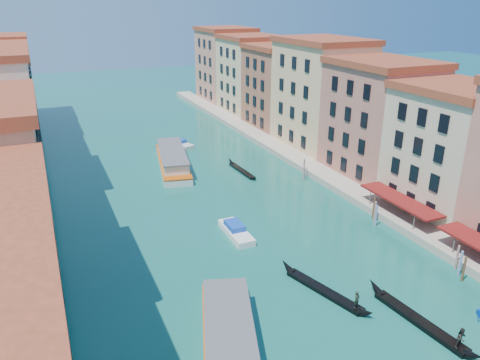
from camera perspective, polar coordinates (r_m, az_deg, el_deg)
The scene contains 10 objects.
right_bank_palazzos at distance 86.70m, azimuth 11.94°, elevation 8.90°, with size 12.80×128.40×21.00m.
quay at distance 84.88m, azimuth 7.04°, elevation 2.46°, with size 4.00×140.00×1.00m, color #A19982.
mooring_poles_right at distance 56.98m, azimuth 23.19°, elevation -8.09°, with size 1.44×54.24×3.20m.
vaporetto_near at distance 39.99m, azimuth -1.20°, elevation -19.85°, with size 10.04×19.17×2.80m.
vaporetto_far at distance 82.78m, azimuth -8.23°, elevation 2.52°, with size 8.15×20.53×2.98m.
gondola_fore at distance 48.75m, azimuth 10.19°, elevation -12.97°, with size 4.35×11.96×2.44m.
gondola_right at distance 46.88m, azimuth 21.28°, elevation -15.68°, with size 2.37×13.01×2.59m.
gondola_far at distance 79.80m, azimuth 0.17°, elevation 1.25°, with size 1.39×10.81×1.53m.
motorboat_mid at distance 58.57m, azimuth -0.52°, elevation -6.21°, with size 2.28×7.08×1.46m.
motorboat_far at distance 94.63m, azimuth -7.27°, elevation 4.44°, with size 3.93×7.04×1.39m.
Camera 1 is at (-19.44, -3.98, 27.50)m, focal length 35.00 mm.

